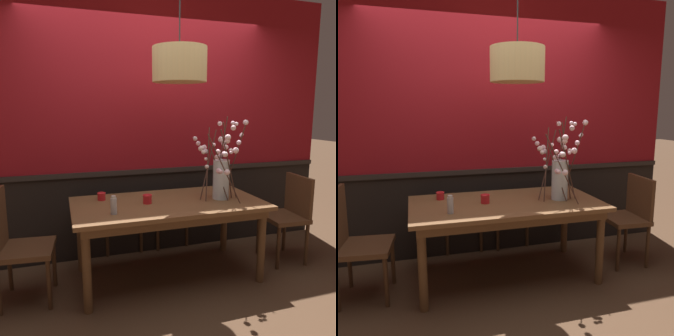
% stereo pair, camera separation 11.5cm
% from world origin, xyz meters
% --- Properties ---
extents(ground_plane, '(24.00, 24.00, 0.00)m').
position_xyz_m(ground_plane, '(0.00, 0.00, 0.00)').
color(ground_plane, '#4C3321').
extents(back_wall, '(4.22, 0.14, 2.80)m').
position_xyz_m(back_wall, '(0.00, 0.67, 1.39)').
color(back_wall, black).
rests_on(back_wall, ground).
extents(dining_table, '(1.73, 0.90, 0.73)m').
position_xyz_m(dining_table, '(0.00, 0.00, 0.65)').
color(dining_table, brown).
rests_on(dining_table, ground).
extents(chair_far_side_left, '(0.44, 0.41, 0.88)m').
position_xyz_m(chair_far_side_left, '(-0.29, 0.84, 0.50)').
color(chair_far_side_left, '#4C301C').
rests_on(chair_far_side_left, ground).
extents(chair_head_east_end, '(0.41, 0.46, 0.89)m').
position_xyz_m(chair_head_east_end, '(1.31, -0.03, 0.52)').
color(chair_head_east_end, '#4C301C').
rests_on(chair_head_east_end, ground).
extents(chair_head_west_end, '(0.47, 0.47, 0.95)m').
position_xyz_m(chair_head_west_end, '(-1.30, -0.01, 0.52)').
color(chair_head_west_end, '#4C301C').
rests_on(chair_head_west_end, ground).
extents(chair_far_side_right, '(0.45, 0.45, 0.97)m').
position_xyz_m(chair_far_side_right, '(0.23, 0.85, 0.53)').
color(chair_far_side_right, '#4C301C').
rests_on(chair_far_side_right, ground).
extents(vase_with_blossoms, '(0.55, 0.55, 0.77)m').
position_xyz_m(vase_with_blossoms, '(0.51, -0.05, 0.98)').
color(vase_with_blossoms, silver).
rests_on(vase_with_blossoms, dining_table).
extents(candle_holder_nearer_center, '(0.08, 0.08, 0.08)m').
position_xyz_m(candle_holder_nearer_center, '(-0.20, 0.00, 0.77)').
color(candle_holder_nearer_center, red).
rests_on(candle_holder_nearer_center, dining_table).
extents(candle_holder_nearer_edge, '(0.08, 0.08, 0.07)m').
position_xyz_m(candle_holder_nearer_edge, '(-0.57, 0.24, 0.77)').
color(candle_holder_nearer_edge, red).
rests_on(candle_holder_nearer_edge, dining_table).
extents(condiment_bottle, '(0.05, 0.05, 0.15)m').
position_xyz_m(condiment_bottle, '(-0.53, -0.21, 0.80)').
color(condiment_bottle, '#ADADB2').
rests_on(condiment_bottle, dining_table).
extents(pendant_lamp, '(0.46, 0.46, 1.00)m').
position_xyz_m(pendant_lamp, '(0.08, -0.07, 1.94)').
color(pendant_lamp, tan).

